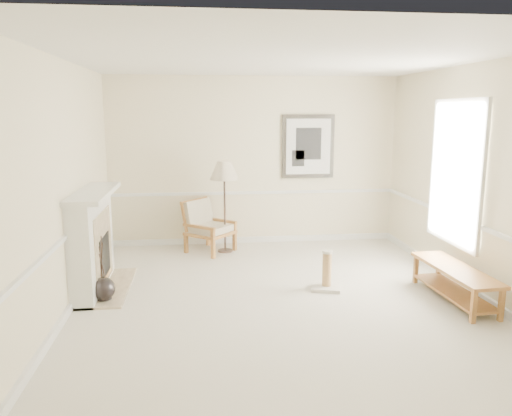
{
  "coord_description": "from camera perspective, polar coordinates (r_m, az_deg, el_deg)",
  "views": [
    {
      "loc": [
        -0.95,
        -5.87,
        2.3
      ],
      "look_at": [
        -0.2,
        0.7,
        1.02
      ],
      "focal_mm": 35.0,
      "sensor_mm": 36.0,
      "label": 1
    }
  ],
  "objects": [
    {
      "name": "room",
      "position": [
        6.06,
        3.86,
        6.83
      ],
      "size": [
        5.04,
        5.54,
        2.92
      ],
      "color": "beige",
      "rests_on": "ground"
    },
    {
      "name": "fireplace",
      "position": [
        6.82,
        -18.15,
        -3.68
      ],
      "size": [
        0.64,
        1.64,
        1.31
      ],
      "color": "white",
      "rests_on": "ground"
    },
    {
      "name": "floor_lamp",
      "position": [
        8.12,
        -3.64,
        4.02
      ],
      "size": [
        0.61,
        0.61,
        1.51
      ],
      "rotation": [
        0.0,
        0.0,
        0.35
      ],
      "color": "black",
      "rests_on": "ground"
    },
    {
      "name": "armchair",
      "position": [
        8.34,
        -5.78,
        -1.8
      ],
      "size": [
        0.95,
        0.94,
        0.86
      ],
      "rotation": [
        0.0,
        0.0,
        0.86
      ],
      "color": "olive",
      "rests_on": "ground"
    },
    {
      "name": "ground",
      "position": [
        6.37,
        2.53,
        -10.21
      ],
      "size": [
        5.5,
        5.5,
        0.0
      ],
      "primitive_type": "plane",
      "color": "silver",
      "rests_on": "ground"
    },
    {
      "name": "bench",
      "position": [
        6.66,
        21.77,
        -7.48
      ],
      "size": [
        0.51,
        1.49,
        0.42
      ],
      "rotation": [
        0.0,
        0.0,
        0.05
      ],
      "color": "olive",
      "rests_on": "ground"
    },
    {
      "name": "floor_vase",
      "position": [
        6.47,
        -17.03,
        -8.9
      ],
      "size": [
        0.29,
        0.29,
        0.84
      ],
      "rotation": [
        0.0,
        0.0,
        0.02
      ],
      "color": "black",
      "rests_on": "ground"
    },
    {
      "name": "scratching_post",
      "position": [
        6.68,
        8.08,
        -7.78
      ],
      "size": [
        0.46,
        0.46,
        0.52
      ],
      "rotation": [
        0.0,
        0.0,
        -0.31
      ],
      "color": "silver",
      "rests_on": "ground"
    }
  ]
}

